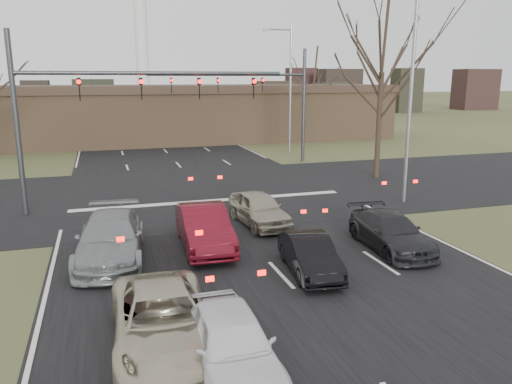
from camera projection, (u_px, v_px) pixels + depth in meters
ground at (321, 319)px, 12.70m from camera, size 360.00×360.00×0.00m
road_main at (139, 122)px, 68.54m from camera, size 14.00×300.00×0.02m
road_cross at (204, 192)px, 26.66m from camera, size 200.00×14.00×0.02m
building at (176, 113)px, 48.05m from camera, size 42.40×10.40×5.30m
mast_arm_near at (94, 99)px, 22.15m from camera, size 12.12×0.24×8.00m
mast_arm_far at (267, 92)px, 34.78m from camera, size 11.12×0.24×8.00m
streetlight_right_near at (408, 87)px, 23.31m from camera, size 2.34×0.25×10.00m
streetlight_right_far at (288, 83)px, 39.28m from camera, size 2.34×0.25×10.00m
tree_right_near at (384, 26)px, 28.79m from camera, size 6.90×6.90×11.50m
tree_right_far at (314, 68)px, 48.06m from camera, size 5.40×5.40×9.00m
car_silver_suv at (163, 320)px, 11.25m from camera, size 2.34×4.86×1.34m
car_white_sedan at (231, 342)px, 10.25m from camera, size 1.63×4.03×1.37m
car_black_hatch at (310, 255)px, 15.59m from camera, size 1.71×3.77×1.20m
car_charcoal_sedan at (391, 232)px, 17.76m from camera, size 2.06×4.47×1.27m
car_grey_ahead at (110, 238)px, 16.67m from camera, size 2.63×5.42×1.52m
car_red_ahead at (204, 227)px, 17.87m from camera, size 1.80×4.67×1.52m
car_silver_ahead at (259, 209)px, 20.71m from camera, size 1.95×4.17×1.38m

